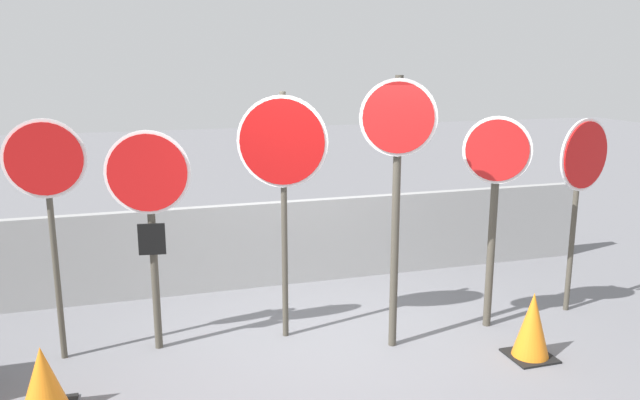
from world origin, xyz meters
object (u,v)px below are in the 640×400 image
object	(u,v)px
stop_sign_0	(47,181)
stop_sign_1	(149,197)
stop_sign_2	(283,158)
stop_sign_4	(495,182)
traffic_cone_1	(532,326)
stop_sign_3	(397,159)
traffic_cone_0	(43,381)
stop_sign_5	(583,169)

from	to	relation	value
stop_sign_0	stop_sign_1	size ratio (longest dim) A/B	1.06
stop_sign_2	stop_sign_4	xyz separation A→B (m)	(2.07, -0.35, -0.28)
stop_sign_2	stop_sign_4	distance (m)	2.12
stop_sign_0	traffic_cone_1	bearing A→B (deg)	-16.05
stop_sign_0	stop_sign_3	bearing A→B (deg)	-11.79
stop_sign_4	traffic_cone_0	bearing A→B (deg)	-140.22
stop_sign_3	stop_sign_0	bearing A→B (deg)	-167.78
stop_sign_0	traffic_cone_1	distance (m)	4.55
stop_sign_2	stop_sign_5	world-z (taller)	stop_sign_2
stop_sign_5	traffic_cone_1	bearing A→B (deg)	-158.85
stop_sign_4	stop_sign_5	size ratio (longest dim) A/B	1.03
stop_sign_3	stop_sign_1	bearing A→B (deg)	-171.15
stop_sign_4	stop_sign_5	distance (m)	1.11
stop_sign_0	traffic_cone_0	world-z (taller)	stop_sign_0
stop_sign_4	traffic_cone_1	world-z (taller)	stop_sign_4
stop_sign_1	traffic_cone_0	size ratio (longest dim) A/B	3.74
stop_sign_1	stop_sign_5	xyz separation A→B (m)	(4.40, -0.33, 0.09)
stop_sign_3	traffic_cone_0	bearing A→B (deg)	-150.50
stop_sign_4	traffic_cone_1	bearing A→B (deg)	-54.24
stop_sign_0	traffic_cone_1	world-z (taller)	stop_sign_0
stop_sign_0	stop_sign_2	bearing A→B (deg)	-3.51
traffic_cone_1	stop_sign_1	bearing A→B (deg)	160.84
stop_sign_2	stop_sign_3	distance (m)	1.07
stop_sign_1	stop_sign_4	xyz separation A→B (m)	(3.29, -0.44, 0.04)
stop_sign_0	stop_sign_3	xyz separation A→B (m)	(3.02, -0.63, 0.15)
stop_sign_0	stop_sign_3	world-z (taller)	stop_sign_3
stop_sign_4	traffic_cone_1	size ratio (longest dim) A/B	3.44
stop_sign_4	stop_sign_1	bearing A→B (deg)	-153.86
stop_sign_5	traffic_cone_0	size ratio (longest dim) A/B	3.78
stop_sign_3	traffic_cone_1	size ratio (longest dim) A/B	4.06
stop_sign_0	traffic_cone_0	bearing A→B (deg)	-92.92
stop_sign_4	traffic_cone_0	size ratio (longest dim) A/B	3.89
stop_sign_1	stop_sign_3	size ratio (longest dim) A/B	0.82
stop_sign_2	traffic_cone_0	size ratio (longest dim) A/B	4.32
stop_sign_0	stop_sign_5	distance (m)	5.26
stop_sign_1	stop_sign_0	bearing A→B (deg)	-174.20
traffic_cone_0	traffic_cone_1	xyz separation A→B (m)	(4.21, -0.27, 0.04)
stop_sign_1	stop_sign_2	xyz separation A→B (m)	(1.22, -0.08, 0.32)
stop_sign_5	traffic_cone_0	world-z (taller)	stop_sign_5
stop_sign_0	stop_sign_3	size ratio (longest dim) A/B	0.86
stop_sign_4	traffic_cone_0	distance (m)	4.40
traffic_cone_1	stop_sign_2	bearing A→B (deg)	152.96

